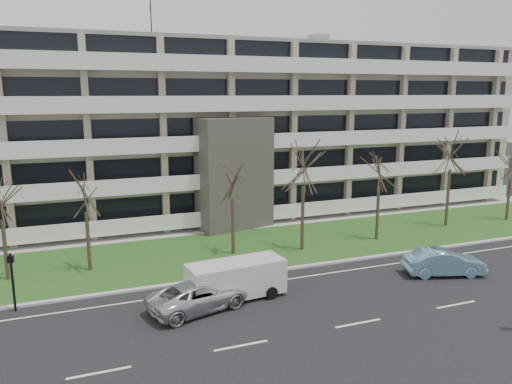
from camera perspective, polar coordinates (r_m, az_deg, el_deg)
name	(u,v)px	position (r m, az deg, el deg)	size (l,w,h in m)	color
ground	(358,323)	(25.39, 11.58, -14.50)	(160.00, 160.00, 0.00)	black
grass_verge	(259,247)	(36.18, 0.40, -6.25)	(90.00, 10.00, 0.06)	#2A531B
curb	(289,269)	(31.83, 3.74, -8.73)	(90.00, 0.35, 0.12)	#B2B2AD
sidewalk	(235,227)	(41.14, -2.42, -4.07)	(90.00, 2.00, 0.08)	#B2B2AD
lane_edge_line	(299,278)	(30.58, 4.94, -9.71)	(90.00, 0.12, 0.01)	white
apartment_building	(210,129)	(46.29, -5.24, 7.15)	(60.50, 15.10, 18.75)	tan
silver_pickup	(199,296)	(26.23, -6.58, -11.69)	(2.46, 5.33, 1.48)	silver
blue_sedan	(444,262)	(32.72, 20.67, -7.54)	(1.67, 4.80, 1.58)	#7CB0D7
white_van	(237,276)	(27.29, -2.16, -9.59)	(5.43, 2.55, 2.04)	silver
pedestrian_signal	(12,275)	(28.22, -26.11, -8.48)	(0.32, 0.27, 3.08)	black
tree_1	(0,196)	(32.24, -27.23, -0.43)	(3.28, 3.28, 6.55)	#382B21
tree_2	(85,189)	(31.93, -19.00, 0.28)	(3.34, 3.34, 6.67)	#382B21
tree_3	(233,176)	(33.37, -2.70, 1.83)	(3.51, 3.51, 7.02)	#382B21
tree_4	(304,161)	(34.27, 5.46, 3.59)	(4.10, 4.10, 8.19)	#382B21
tree_5	(380,165)	(37.75, 13.98, 2.97)	(3.66, 3.66, 7.32)	#382B21
tree_6	(452,147)	(43.42, 21.46, 4.81)	(4.25, 4.25, 8.50)	#382B21
tree_7	(512,161)	(47.87, 27.23, 3.18)	(3.35, 3.35, 6.70)	#382B21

